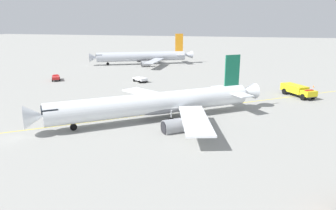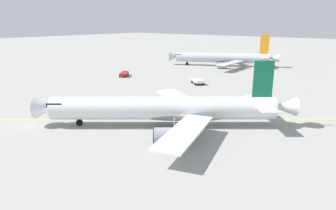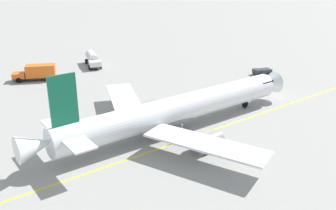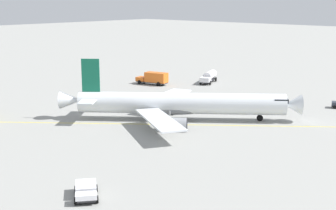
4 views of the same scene
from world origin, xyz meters
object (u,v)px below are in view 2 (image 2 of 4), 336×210
(airliner_secondary, at_px, (223,58))
(pushback_tug_truck, at_px, (198,81))
(airliner_main, at_px, (166,109))
(ops_pickup_truck, at_px, (124,74))

(airliner_secondary, height_order, pushback_tug_truck, airliner_secondary)
(airliner_secondary, bearing_deg, airliner_main, 84.54)
(airliner_main, relative_size, airliner_secondary, 0.92)
(ops_pickup_truck, xyz_separation_m, pushback_tug_truck, (-24.85, -3.99, -0.00))
(airliner_secondary, height_order, ops_pickup_truck, airliner_secondary)
(airliner_main, bearing_deg, pushback_tug_truck, -103.90)
(airliner_main, height_order, ops_pickup_truck, airliner_main)
(pushback_tug_truck, bearing_deg, airliner_secondary, -33.87)
(airliner_secondary, bearing_deg, pushback_tug_truck, 81.47)
(airliner_main, bearing_deg, airliner_secondary, -107.16)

